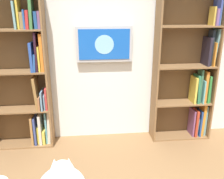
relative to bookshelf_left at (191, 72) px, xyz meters
The scene contains 4 objects.
wall_back 1.29m from the bookshelf_left, ahead, with size 4.52×0.06×2.70m, color silver.
bookshelf_left is the anchor object (origin of this frame).
bookshelf_right 2.25m from the bookshelf_left, ahead, with size 0.84×0.28×2.11m.
wall_mounted_tv 1.26m from the bookshelf_left, ahead, with size 0.74×0.07×0.47m.
Camera 1 is at (0.20, 1.08, 1.84)m, focal length 39.05 mm.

